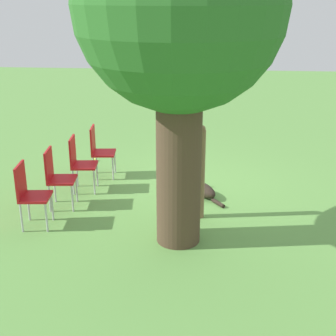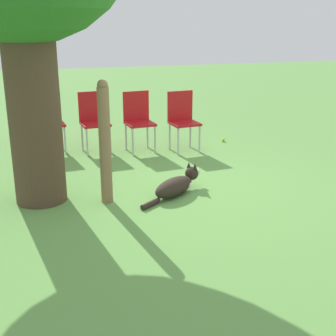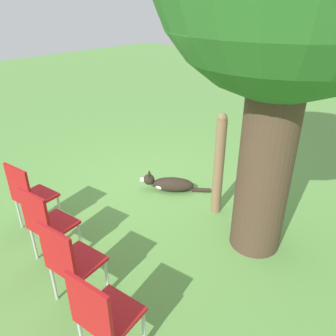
{
  "view_description": "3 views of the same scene",
  "coord_description": "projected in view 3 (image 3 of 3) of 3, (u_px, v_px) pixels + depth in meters",
  "views": [
    {
      "loc": [
        -0.34,
        7.41,
        3.21
      ],
      "look_at": [
        0.19,
        1.63,
        1.1
      ],
      "focal_mm": 50.0,
      "sensor_mm": 36.0,
      "label": 1
    },
    {
      "loc": [
        -5.5,
        1.58,
        2.16
      ],
      "look_at": [
        -0.36,
        0.08,
        0.4
      ],
      "focal_mm": 50.0,
      "sensor_mm": 36.0,
      "label": 2
    },
    {
      "loc": [
        3.24,
        2.88,
        2.74
      ],
      "look_at": [
        -0.27,
        -0.15,
        0.36
      ],
      "focal_mm": 35.0,
      "sensor_mm": 36.0,
      "label": 3
    }
  ],
  "objects": [
    {
      "name": "red_chair_3",
      "position": [
        102.0,
        313.0,
        2.55
      ],
      "size": [
        0.46,
        0.48,
        0.98
      ],
      "rotation": [
        0.0,
        0.0,
        3.24
      ],
      "color": "#B21419",
      "rests_on": "ground_plane"
    },
    {
      "name": "red_chair_0",
      "position": [
        29.0,
        193.0,
        4.15
      ],
      "size": [
        0.46,
        0.48,
        0.98
      ],
      "rotation": [
        0.0,
        0.0,
        3.24
      ],
      "color": "#B21419",
      "rests_on": "ground_plane"
    },
    {
      "name": "red_chair_1",
      "position": [
        46.0,
        222.0,
        3.62
      ],
      "size": [
        0.46,
        0.48,
        0.98
      ],
      "rotation": [
        0.0,
        0.0,
        3.24
      ],
      "color": "#B21419",
      "rests_on": "ground_plane"
    },
    {
      "name": "dog",
      "position": [
        169.0,
        184.0,
        5.25
      ],
      "size": [
        0.73,
        0.96,
        0.33
      ],
      "rotation": [
        0.0,
        0.0,
        5.34
      ],
      "color": "#2D231C",
      "rests_on": "ground_plane"
    },
    {
      "name": "ground_plane",
      "position": [
        164.0,
        198.0,
        5.11
      ],
      "size": [
        30.0,
        30.0,
        0.0
      ],
      "primitive_type": "plane",
      "color": "#609947"
    },
    {
      "name": "red_chair_2",
      "position": [
        69.0,
        260.0,
        3.09
      ],
      "size": [
        0.46,
        0.48,
        0.98
      ],
      "rotation": [
        0.0,
        0.0,
        3.24
      ],
      "color": "#B21419",
      "rests_on": "ground_plane"
    },
    {
      "name": "fence_post",
      "position": [
        219.0,
        165.0,
        4.45
      ],
      "size": [
        0.14,
        0.14,
        1.48
      ],
      "color": "#846647",
      "rests_on": "ground_plane"
    }
  ]
}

